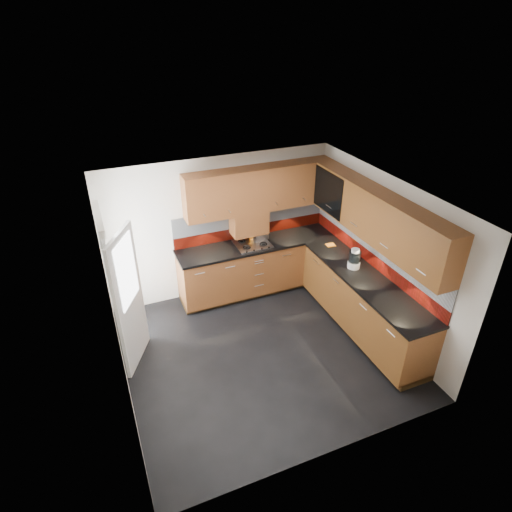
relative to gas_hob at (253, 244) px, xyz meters
name	(u,v)px	position (x,y,z in m)	size (l,w,h in m)	color
room	(263,263)	(-0.45, -1.47, 0.54)	(4.00, 3.80, 2.64)	black
base_cabinets	(305,285)	(0.62, -0.75, -0.52)	(2.70, 3.20, 0.95)	brown
countertop	(307,260)	(0.60, -0.77, -0.03)	(2.72, 3.22, 0.04)	black
backsplash	(314,235)	(0.83, -0.54, 0.26)	(2.70, 3.20, 0.54)	#661209
upper_cabinets	(318,202)	(0.78, -0.69, 0.88)	(2.50, 3.20, 0.72)	brown
extractor_hood	(249,222)	(0.00, 0.17, 0.33)	(0.60, 0.33, 0.40)	brown
glass_cabinet	(336,190)	(1.26, -0.40, 0.91)	(0.32, 0.80, 0.66)	black
back_door	(119,293)	(-2.23, -0.72, 0.08)	(0.42, 1.19, 2.04)	white
gas_hob	(253,244)	(0.00, 0.00, 0.00)	(0.57, 0.50, 0.04)	silver
utensil_pot	(253,235)	(0.06, 0.16, 0.08)	(0.13, 0.13, 0.45)	orange
toaster	(259,234)	(0.18, 0.13, 0.08)	(0.31, 0.23, 0.20)	silver
food_processor	(354,259)	(1.14, -1.25, 0.13)	(0.19, 0.19, 0.31)	white
paper_towel	(356,260)	(1.18, -1.23, 0.10)	(0.11, 0.11, 0.23)	white
orange_cloth	(331,245)	(1.18, -0.52, -0.01)	(0.14, 0.12, 0.02)	orange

